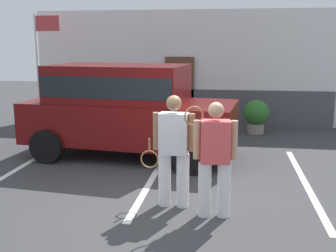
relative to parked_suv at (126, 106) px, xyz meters
The scene contains 10 objects.
ground_plane 3.27m from the parked_suv, 67.70° to the right, with size 40.00×40.00×0.00m, color #38383A.
parking_stripe_0 2.62m from the parked_suv, 145.67° to the right, with size 0.12×4.40×0.01m, color silver.
parking_stripe_1 1.96m from the parked_suv, 56.76° to the right, with size 0.12×4.40×0.01m, color silver.
parking_stripe_2 4.09m from the parked_suv, 19.82° to the right, with size 0.12×4.40×0.01m, color silver.
house_frontage 4.29m from the parked_suv, 74.23° to the left, with size 10.06×0.40×3.51m.
parked_suv is the anchor object (origin of this frame).
tennis_player_man 3.12m from the parked_suv, 62.29° to the right, with size 0.90×0.29×1.75m.
tennis_player_woman 3.71m from the parked_suv, 55.68° to the right, with size 0.77×0.30×1.70m.
potted_plant_by_porch 4.22m from the parked_suv, 43.16° to the left, with size 0.72×0.72×0.95m.
flag_pole 4.67m from the parked_suv, 137.52° to the left, with size 0.80×0.08×3.36m.
Camera 1 is at (1.10, -5.99, 2.52)m, focal length 44.06 mm.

